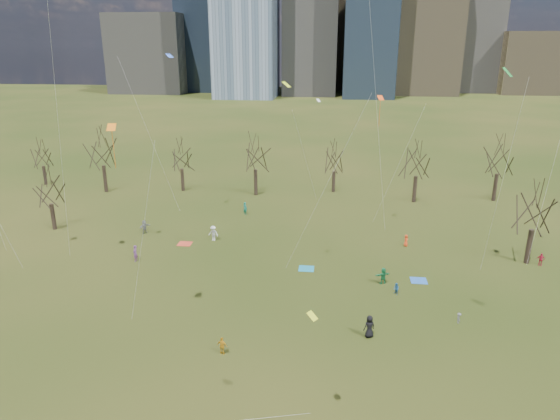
# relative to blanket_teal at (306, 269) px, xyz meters

# --- Properties ---
(ground) EXTENTS (500.00, 500.00, 0.00)m
(ground) POSITION_rel_blanket_teal_xyz_m (-2.57, -13.83, -0.01)
(ground) COLOR black
(ground) RESTS_ON ground
(downtown_skyline) EXTENTS (212.50, 78.00, 118.00)m
(downtown_skyline) POSITION_rel_blanket_teal_xyz_m (-5.01, 196.82, 38.99)
(downtown_skyline) COLOR slate
(downtown_skyline) RESTS_ON ground
(bare_tree_row) EXTENTS (113.04, 29.80, 9.50)m
(bare_tree_row) POSITION_rel_blanket_teal_xyz_m (-2.66, 23.40, 6.10)
(bare_tree_row) COLOR black
(bare_tree_row) RESTS_ON ground
(blanket_teal) EXTENTS (1.60, 1.50, 0.03)m
(blanket_teal) POSITION_rel_blanket_teal_xyz_m (0.00, 0.00, 0.00)
(blanket_teal) COLOR teal
(blanket_teal) RESTS_ON ground
(blanket_navy) EXTENTS (1.60, 1.50, 0.03)m
(blanket_navy) POSITION_rel_blanket_teal_xyz_m (11.29, -1.51, 0.00)
(blanket_navy) COLOR #265BB5
(blanket_navy) RESTS_ON ground
(blanket_crimson) EXTENTS (1.60, 1.50, 0.03)m
(blanket_crimson) POSITION_rel_blanket_teal_xyz_m (-14.69, 5.23, 0.00)
(blanket_crimson) COLOR #BB3925
(blanket_crimson) RESTS_ON ground
(person_3) EXTENTS (0.37, 0.63, 0.95)m
(person_3) POSITION_rel_blanket_teal_xyz_m (13.43, -9.25, 0.46)
(person_3) COLOR slate
(person_3) RESTS_ON ground
(person_4) EXTENTS (0.90, 0.53, 1.43)m
(person_4) POSITION_rel_blanket_teal_xyz_m (-5.36, -15.87, 0.70)
(person_4) COLOR orange
(person_4) RESTS_ON ground
(person_5) EXTENTS (1.62, 1.10, 1.67)m
(person_5) POSITION_rel_blanket_teal_xyz_m (7.68, -2.54, 0.82)
(person_5) COLOR #1B7B44
(person_5) RESTS_ON ground
(person_6) EXTENTS (1.10, 0.95, 1.90)m
(person_6) POSITION_rel_blanket_teal_xyz_m (5.80, -12.25, 0.94)
(person_6) COLOR black
(person_6) RESTS_ON ground
(person_7) EXTENTS (0.47, 0.68, 1.81)m
(person_7) POSITION_rel_blanket_teal_xyz_m (-18.53, -0.12, 0.89)
(person_7) COLOR #844891
(person_7) RESTS_ON ground
(person_8) EXTENTS (0.68, 0.71, 1.15)m
(person_8) POSITION_rel_blanket_teal_xyz_m (8.73, -4.67, 0.56)
(person_8) COLOR #2664A5
(person_8) RESTS_ON ground
(person_9) EXTENTS (1.32, 0.92, 1.86)m
(person_9) POSITION_rel_blanket_teal_xyz_m (-11.57, 6.67, 0.91)
(person_9) COLOR silver
(person_9) RESTS_ON ground
(person_10) EXTENTS (0.87, 0.49, 1.39)m
(person_10) POSITION_rel_blanket_teal_xyz_m (24.62, 3.64, 0.68)
(person_10) COLOR red
(person_10) RESTS_ON ground
(person_11) EXTENTS (1.22, 1.56, 1.66)m
(person_11) POSITION_rel_blanket_teal_xyz_m (-20.67, 8.16, 0.81)
(person_11) COLOR slate
(person_11) RESTS_ON ground
(person_12) EXTENTS (0.57, 0.76, 1.41)m
(person_12) POSITION_rel_blanket_teal_xyz_m (11.10, 7.50, 0.69)
(person_12) COLOR #FF4B1C
(person_12) RESTS_ON ground
(person_13) EXTENTS (0.77, 0.71, 1.77)m
(person_13) POSITION_rel_blanket_teal_xyz_m (-9.53, 16.64, 0.87)
(person_13) COLOR #1A7868
(person_13) RESTS_ON ground
(kites_airborne) EXTENTS (58.92, 53.30, 34.85)m
(kites_airborne) POSITION_rel_blanket_teal_xyz_m (0.16, -2.49, 13.69)
(kites_airborne) COLOR orange
(kites_airborne) RESTS_ON ground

